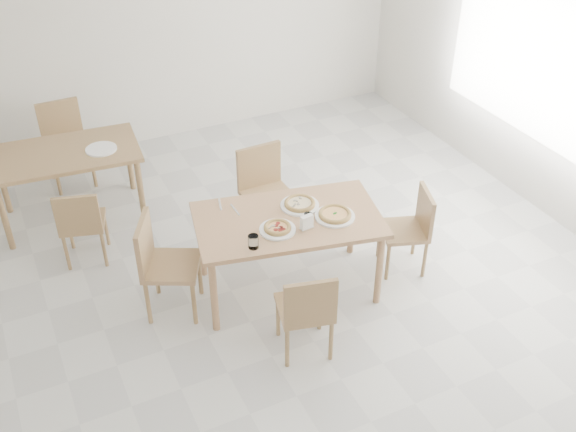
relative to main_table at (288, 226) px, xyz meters
name	(u,v)px	position (x,y,z in m)	size (l,w,h in m)	color
room	(568,71)	(2.88, 0.04, 0.83)	(7.28, 7.00, 7.00)	silver
main_table	(288,226)	(0.00, 0.00, 0.00)	(1.68, 1.17, 0.75)	tan
chair_south	(307,309)	(-0.22, -0.78, -0.20)	(0.49, 0.49, 0.82)	#A57952
chair_north	(265,186)	(0.17, 0.86, -0.14)	(0.46, 0.46, 0.91)	#A57952
chair_west	(161,260)	(-1.05, 0.21, -0.15)	(0.59, 0.59, 0.89)	#A57952
chair_east	(412,225)	(1.13, -0.20, -0.21)	(0.50, 0.50, 0.79)	#A57952
plate_margherita	(335,216)	(0.35, -0.16, 0.09)	(0.33, 0.33, 0.02)	white
plate_mushroom	(300,205)	(0.17, 0.11, 0.09)	(0.33, 0.33, 0.02)	white
plate_pepperoni	(277,230)	(-0.15, -0.12, 0.09)	(0.30, 0.30, 0.02)	white
pizza_margherita	(335,214)	(0.35, -0.16, 0.11)	(0.30, 0.30, 0.03)	tan
pizza_mushroom	(300,203)	(0.17, 0.11, 0.11)	(0.28, 0.28, 0.03)	tan
pizza_pepperoni	(277,227)	(-0.15, -0.12, 0.11)	(0.26, 0.26, 0.03)	tan
tumbler_a	(253,242)	(-0.41, -0.24, 0.14)	(0.08, 0.08, 0.11)	white
tumbler_b	(308,218)	(0.12, -0.13, 0.12)	(0.07, 0.07, 0.09)	white
napkin_holder	(307,223)	(0.07, -0.20, 0.14)	(0.12, 0.07, 0.13)	silver
fork_a	(220,204)	(-0.44, 0.43, 0.08)	(0.02, 0.19, 0.01)	silver
fork_b	(235,210)	(-0.35, 0.30, 0.08)	(0.02, 0.19, 0.01)	silver
second_table	(65,160)	(-1.47, 1.94, -0.01)	(1.48, 0.93, 0.75)	#A57952
chair_back_s	(81,222)	(-1.51, 1.14, -0.22)	(0.48, 0.48, 0.78)	#A57952
chair_back_n	(65,137)	(-1.36, 2.70, -0.15)	(0.45, 0.45, 0.90)	#A57952
plate_empty	(101,149)	(-1.13, 1.82, 0.09)	(0.30, 0.30, 0.02)	white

